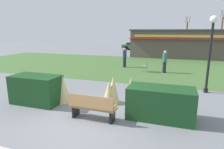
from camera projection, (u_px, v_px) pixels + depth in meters
name	position (u px, v px, depth m)	size (l,w,h in m)	color
ground_plane	(83.00, 122.00, 6.80)	(80.00, 80.00, 0.00)	slate
lawn_patch	(141.00, 66.00, 17.36)	(36.00, 12.00, 0.01)	#446B33
park_bench	(93.00, 107.00, 6.91)	(1.71, 0.55, 0.95)	#9E7547
hedge_left	(36.00, 89.00, 8.49)	(2.12, 1.10, 1.25)	#19421E
hedge_right	(160.00, 103.00, 6.99)	(2.36, 1.10, 1.17)	#19421E
ornamental_grass_behind_left	(109.00, 92.00, 8.47)	(0.60, 0.60, 1.01)	#D1BC7F
ornamental_grass_behind_right	(113.00, 89.00, 8.53)	(0.58, 0.58, 1.23)	#D1BC7F
ornamental_grass_behind_center	(131.00, 91.00, 8.24)	(0.51, 0.51, 1.27)	#D1BC7F
ornamental_grass_behind_far	(63.00, 89.00, 8.60)	(0.64, 0.64, 1.27)	#D1BC7F
lamppost_mid	(211.00, 45.00, 9.56)	(0.36, 0.36, 3.87)	black
trash_bin	(28.00, 90.00, 8.93)	(0.52, 0.52, 0.90)	#2D4233
food_kiosk	(178.00, 43.00, 23.53)	(11.18, 5.24, 3.29)	#594C47
cafe_chair_west	(145.00, 65.00, 15.00)	(0.49, 0.49, 0.89)	gray
person_strolling	(125.00, 57.00, 16.89)	(0.34, 0.34, 1.69)	#23232D
person_standing	(165.00, 62.00, 14.63)	(0.34, 0.34, 1.69)	#23232D
parked_car_west_slot	(135.00, 46.00, 32.50)	(4.25, 2.16, 1.20)	#2D6638
tree_left_bg	(186.00, 34.00, 35.53)	(0.91, 0.96, 5.68)	brown
tree_right_bg	(221.00, 32.00, 33.67)	(0.91, 0.96, 6.51)	brown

